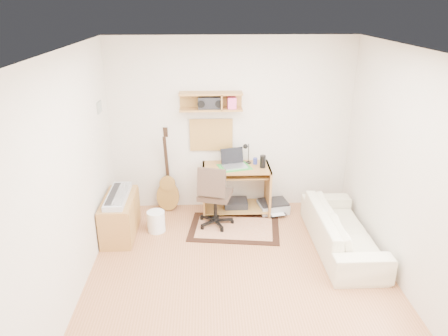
{
  "coord_description": "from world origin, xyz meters",
  "views": [
    {
      "loc": [
        -0.38,
        -4.09,
        3.04
      ],
      "look_at": [
        -0.15,
        1.05,
        1.0
      ],
      "focal_mm": 33.96,
      "sensor_mm": 36.0,
      "label": 1
    }
  ],
  "objects_px": {
    "desk": "(236,190)",
    "cabinet": "(120,217)",
    "task_chair": "(215,195)",
    "printer": "(273,206)",
    "sofa": "(343,224)"
  },
  "relations": [
    {
      "from": "desk",
      "to": "sofa",
      "type": "bearing_deg",
      "value": -38.66
    },
    {
      "from": "desk",
      "to": "printer",
      "type": "height_order",
      "value": "desk"
    },
    {
      "from": "sofa",
      "to": "cabinet",
      "type": "bearing_deg",
      "value": 81.17
    },
    {
      "from": "printer",
      "to": "sofa",
      "type": "distance_m",
      "value": 1.31
    },
    {
      "from": "task_chair",
      "to": "printer",
      "type": "height_order",
      "value": "task_chair"
    },
    {
      "from": "desk",
      "to": "cabinet",
      "type": "height_order",
      "value": "desk"
    },
    {
      "from": "task_chair",
      "to": "sofa",
      "type": "distance_m",
      "value": 1.78
    },
    {
      "from": "printer",
      "to": "task_chair",
      "type": "bearing_deg",
      "value": -167.66
    },
    {
      "from": "task_chair",
      "to": "printer",
      "type": "relative_size",
      "value": 2.2
    },
    {
      "from": "cabinet",
      "to": "printer",
      "type": "height_order",
      "value": "cabinet"
    },
    {
      "from": "task_chair",
      "to": "printer",
      "type": "bearing_deg",
      "value": 38.77
    },
    {
      "from": "desk",
      "to": "printer",
      "type": "distance_m",
      "value": 0.64
    },
    {
      "from": "desk",
      "to": "task_chair",
      "type": "bearing_deg",
      "value": -129.97
    },
    {
      "from": "sofa",
      "to": "desk",
      "type": "bearing_deg",
      "value": 51.34
    },
    {
      "from": "desk",
      "to": "cabinet",
      "type": "distance_m",
      "value": 1.75
    }
  ]
}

